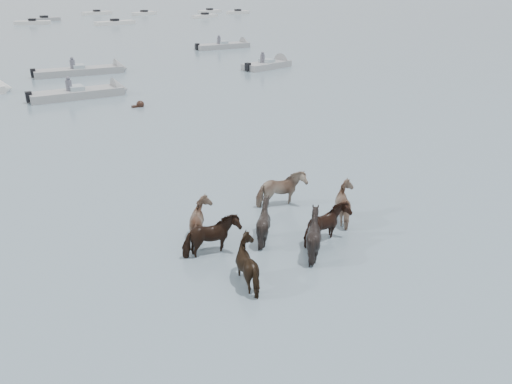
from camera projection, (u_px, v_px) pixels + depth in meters
ground at (284, 257)px, 13.55m from camera, size 400.00×400.00×0.00m
pony_herd at (278, 225)px, 14.26m from camera, size 5.87×4.41×1.34m
swimming_pony at (140, 105)px, 28.87m from camera, size 0.72×0.44×0.44m
motorboat_b at (90, 93)px, 31.30m from camera, size 6.05×2.02×1.92m
motorboat_c at (91, 71)px, 38.45m from camera, size 6.98×2.59×1.92m
motorboat_d at (273, 64)px, 41.09m from camera, size 4.86×2.38×1.92m
motorboat_e at (230, 46)px, 51.92m from camera, size 6.16×2.14×1.92m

